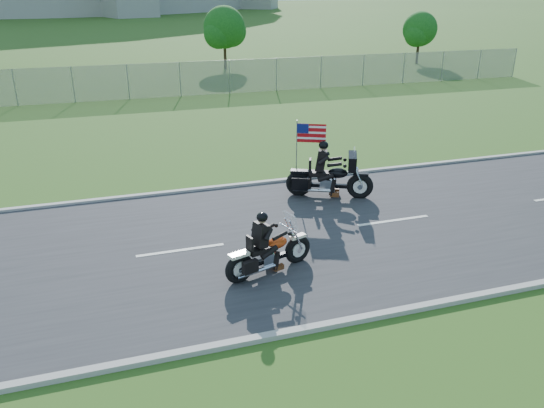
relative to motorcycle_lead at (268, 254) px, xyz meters
name	(u,v)px	position (x,y,z in m)	size (l,w,h in m)	color
ground	(257,241)	(0.22, 1.67, -0.50)	(420.00, 420.00, 0.00)	#2D4F18
road	(257,240)	(0.22, 1.67, -0.48)	(120.00, 8.00, 0.04)	#28282B
curb_north	(223,187)	(0.22, 5.72, -0.45)	(120.00, 0.18, 0.12)	#9E9B93
curb_south	(315,328)	(0.22, -2.38, -0.45)	(120.00, 0.18, 0.12)	#9E9B93
fence	(73,85)	(-4.78, 21.67, 0.50)	(60.00, 0.03, 2.00)	gray
tree_fence_near	(225,30)	(6.26, 31.71, 2.47)	(3.52, 3.28, 4.75)	#382316
tree_fence_far	(420,31)	(22.25, 29.70, 2.14)	(3.08, 2.87, 4.20)	#382316
motorcycle_lead	(268,254)	(0.00, 0.00, 0.00)	(2.29, 1.03, 1.58)	black
motorcycle_follow	(329,179)	(3.21, 3.95, 0.12)	(2.56, 1.47, 2.28)	black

